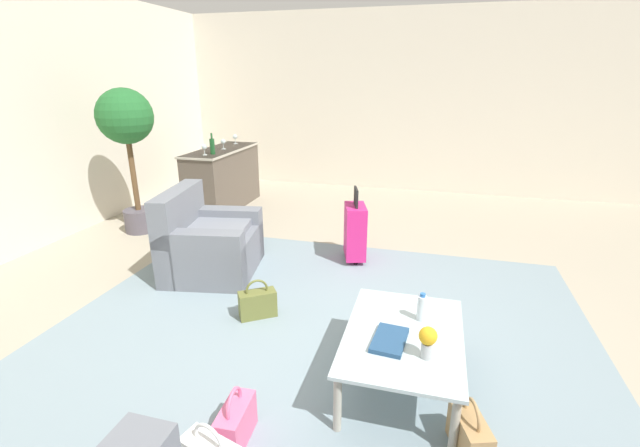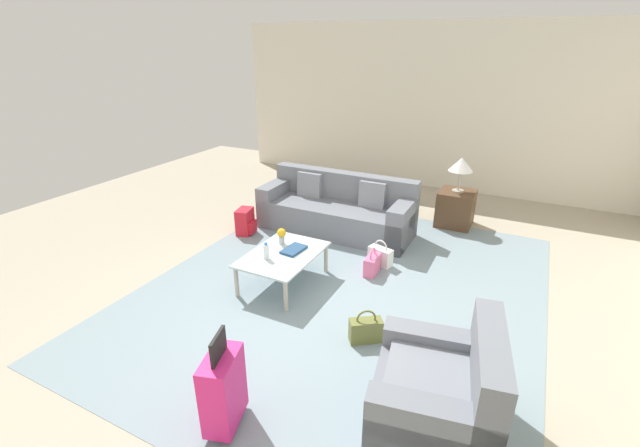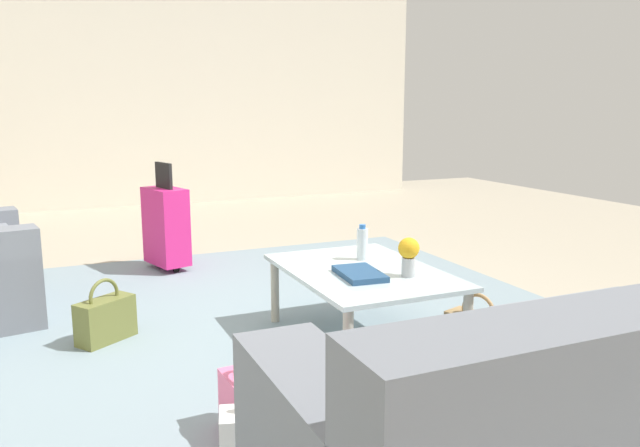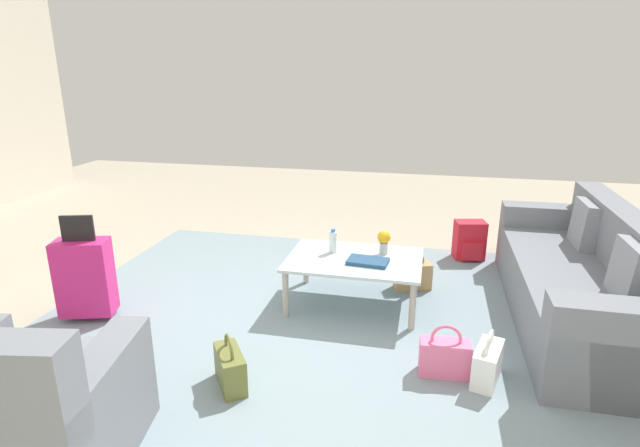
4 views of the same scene
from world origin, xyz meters
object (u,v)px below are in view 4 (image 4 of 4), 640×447
at_px(coffee_table_book, 368,261).
at_px(handbag_tan, 413,275).
at_px(handbag_white, 488,363).
at_px(suitcase_magenta, 85,276).
at_px(handbag_olive, 230,368).
at_px(couch, 587,285).
at_px(backpack_red, 470,241).
at_px(armchair, 14,422).
at_px(handbag_pink, 445,357).
at_px(coffee_table, 354,263).
at_px(water_bottle, 333,242).
at_px(flower_vase, 384,240).

bearing_deg(coffee_table_book, handbag_tan, -119.76).
height_order(coffee_table_book, handbag_white, coffee_table_book).
relative_size(suitcase_magenta, handbag_olive, 2.37).
distance_m(couch, backpack_red, 1.43).
bearing_deg(suitcase_magenta, armchair, 115.84).
bearing_deg(handbag_pink, couch, -137.58).
bearing_deg(backpack_red, coffee_table_book, 57.22).
xyz_separation_m(armchair, coffee_table, (-1.29, -2.17, 0.06)).
bearing_deg(couch, handbag_olive, 30.46).
distance_m(armchair, water_bottle, 2.53).
bearing_deg(suitcase_magenta, flower_vase, -159.05).
relative_size(handbag_pink, handbag_tan, 1.00).
bearing_deg(handbag_olive, backpack_red, -121.39).
height_order(handbag_pink, handbag_olive, same).
relative_size(water_bottle, suitcase_magenta, 0.24).
bearing_deg(handbag_tan, coffee_table_book, 54.93).
distance_m(flower_vase, handbag_olive, 1.69).
bearing_deg(water_bottle, handbag_pink, 133.58).
distance_m(flower_vase, handbag_pink, 1.21).
relative_size(couch, water_bottle, 11.53).
bearing_deg(suitcase_magenta, handbag_white, 176.41).
distance_m(water_bottle, flower_vase, 0.42).
bearing_deg(armchair, couch, -143.57).
bearing_deg(flower_vase, handbag_tan, -133.05).
xyz_separation_m(water_bottle, handbag_pink, (-0.93, 0.97, -0.38)).
bearing_deg(handbag_pink, backpack_red, -97.29).
distance_m(handbag_tan, backpack_red, 1.03).
height_order(coffee_table, flower_vase, flower_vase).
bearing_deg(coffee_table, water_bottle, -26.57).
xyz_separation_m(couch, flower_vase, (1.57, -0.05, 0.23)).
bearing_deg(water_bottle, couch, 180.00).
xyz_separation_m(coffee_table_book, suitcase_magenta, (2.12, 0.62, -0.07)).
bearing_deg(coffee_table, armchair, 59.34).
bearing_deg(water_bottle, coffee_table, 153.43).
distance_m(couch, water_bottle, 2.00).
relative_size(armchair, handbag_olive, 3.12).
distance_m(coffee_table, flower_vase, 0.32).
bearing_deg(flower_vase, suitcase_magenta, 20.95).
distance_m(flower_vase, handbag_tan, 0.54).
height_order(couch, handbag_tan, couch).
distance_m(handbag_tan, handbag_white, 1.40).
bearing_deg(couch, handbag_tan, -13.39).
distance_m(water_bottle, suitcase_magenta, 1.98).
bearing_deg(armchair, backpack_red, -123.49).
relative_size(coffee_table, coffee_table_book, 3.41).
bearing_deg(coffee_table_book, handbag_pink, 132.70).
bearing_deg(handbag_olive, couch, -149.54).
xyz_separation_m(coffee_table_book, flower_vase, (-0.10, -0.23, 0.11)).
relative_size(coffee_table_book, handbag_pink, 0.89).
bearing_deg(flower_vase, backpack_red, -124.46).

